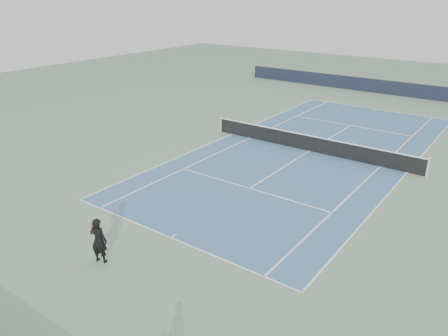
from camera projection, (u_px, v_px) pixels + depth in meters
The scene contains 6 objects.
ground at pixel (309, 151), 25.36m from camera, with size 80.00×80.00×0.00m, color slate.
court_surface at pixel (309, 151), 25.36m from camera, with size 10.97×23.77×0.01m, color #3A658B.
tennis_net at pixel (310, 143), 25.17m from camera, with size 12.90×0.10×1.07m.
windscreen_far at pixel (399, 89), 38.53m from camera, with size 30.00×0.25×1.20m, color black.
tennis_player at pixel (99, 240), 14.75m from camera, with size 0.82×0.62×1.67m.
tennis_ball at pixel (79, 271), 14.50m from camera, with size 0.07×0.07×0.07m, color #C7E92F.
Camera 1 is at (10.02, -22.21, 8.67)m, focal length 35.00 mm.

